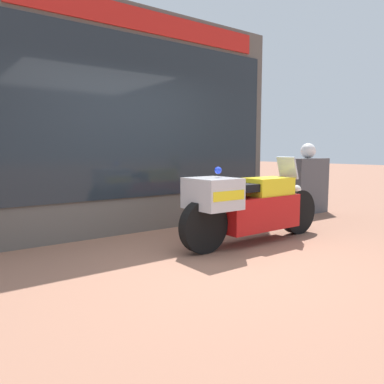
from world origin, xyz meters
name	(u,v)px	position (x,y,z in m)	size (l,w,h in m)	color
ground_plane	(202,263)	(0.00, 0.00, 0.00)	(60.00, 60.00, 0.00)	#8E604C
shop_building	(94,120)	(-0.41, 2.00, 1.69)	(5.64, 0.55, 3.36)	#56514C
window_display	(143,199)	(0.39, 2.03, 0.47)	(4.25, 0.30, 1.96)	slate
paramedic_motorcycle	(248,205)	(1.03, 0.31, 0.53)	(2.48, 0.62, 1.16)	black
utility_cabinet	(305,186)	(3.78, 1.47, 0.55)	(0.89, 0.48, 1.09)	#4C4C51
white_helmet	(308,151)	(3.83, 1.46, 1.24)	(0.30, 0.30, 0.30)	white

